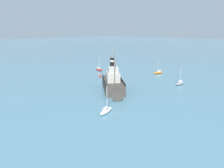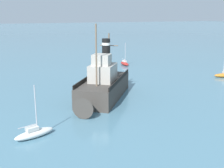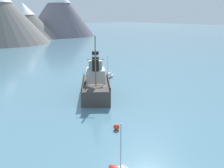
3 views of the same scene
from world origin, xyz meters
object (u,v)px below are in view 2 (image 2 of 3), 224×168
Objects in this scene: sailboat_red at (125,63)px; mooring_buoy at (112,73)px; old_tugboat at (103,85)px; sailboat_white at (34,133)px.

mooring_buoy is at bearing 50.35° from sailboat_red.
mooring_buoy is at bearing -119.16° from old_tugboat.
sailboat_white is 27.99m from mooring_buoy.
sailboat_white and sailboat_red have the same top height.
sailboat_red is (-13.89, -21.06, -1.40)m from old_tugboat.
old_tugboat is 2.73× the size of sailboat_red.
sailboat_white is at bearing 50.85° from mooring_buoy.
mooring_buoy is (-7.34, -13.16, -1.46)m from old_tugboat.
sailboat_red reaches higher than mooring_buoy.
sailboat_red is 10.26m from mooring_buoy.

